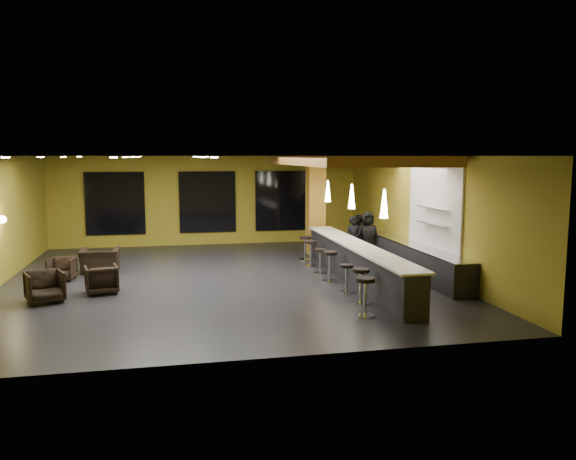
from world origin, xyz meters
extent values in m
cube|color=black|center=(0.00, 0.00, -0.05)|extent=(12.00, 13.00, 0.10)
cube|color=black|center=(0.00, 0.00, 3.55)|extent=(12.00, 13.00, 0.10)
cube|color=olive|center=(0.00, 6.55, 1.75)|extent=(12.00, 0.10, 3.50)
cube|color=olive|center=(0.00, -6.55, 1.75)|extent=(12.00, 0.10, 3.50)
cube|color=olive|center=(6.05, 0.00, 1.75)|extent=(0.10, 13.00, 3.50)
cube|color=#BC7C37|center=(4.00, 1.00, 3.36)|extent=(3.60, 8.00, 0.28)
cube|color=black|center=(-3.50, 6.44, 1.70)|extent=(2.20, 0.06, 2.40)
cube|color=black|center=(0.00, 6.44, 1.70)|extent=(2.20, 0.06, 2.40)
cube|color=black|center=(3.00, 6.44, 1.70)|extent=(2.20, 0.06, 2.40)
cube|color=white|center=(5.96, -1.00, 2.00)|extent=(0.06, 3.20, 2.40)
cube|color=black|center=(3.65, -1.00, 0.50)|extent=(0.60, 8.00, 1.00)
cube|color=white|center=(3.65, -1.00, 1.02)|extent=(0.78, 8.10, 0.05)
cube|color=black|center=(5.65, -0.50, 0.43)|extent=(0.70, 6.00, 0.86)
cube|color=silver|center=(5.65, -0.50, 0.89)|extent=(0.72, 6.00, 0.03)
cube|color=silver|center=(5.82, -1.20, 1.60)|extent=(0.30, 1.50, 0.03)
cube|color=silver|center=(5.82, -1.20, 2.05)|extent=(0.30, 1.50, 0.03)
cube|color=olive|center=(3.65, 3.60, 1.75)|extent=(0.60, 0.60, 3.50)
sphere|color=#FFE5B2|center=(-5.88, 0.50, 1.80)|extent=(0.22, 0.22, 0.22)
cone|color=white|center=(3.65, -3.00, 2.35)|extent=(0.20, 0.20, 0.70)
cone|color=white|center=(3.65, -0.50, 2.35)|extent=(0.20, 0.20, 0.70)
cone|color=white|center=(3.65, 2.00, 2.35)|extent=(0.20, 0.20, 0.70)
imported|color=black|center=(4.51, 1.86, 0.76)|extent=(0.56, 0.37, 1.52)
imported|color=black|center=(4.88, 2.33, 0.76)|extent=(0.88, 0.78, 1.51)
imported|color=black|center=(4.99, 1.83, 0.83)|extent=(0.83, 0.55, 1.66)
imported|color=black|center=(-4.43, -1.70, 0.38)|extent=(1.07, 1.09, 0.76)
imported|color=black|center=(-3.20, -1.04, 0.36)|extent=(0.93, 0.95, 0.73)
imported|color=black|center=(-4.48, 0.80, 0.32)|extent=(0.77, 0.78, 0.65)
imported|color=black|center=(-3.56, 1.70, 0.36)|extent=(1.12, 0.98, 0.72)
cylinder|color=silver|center=(2.71, -4.40, 0.02)|extent=(0.44, 0.44, 0.03)
cylinder|color=silver|center=(2.71, -4.40, 0.41)|extent=(0.08, 0.08, 0.77)
cylinder|color=black|center=(2.71, -4.40, 0.82)|extent=(0.42, 0.42, 0.09)
cylinder|color=silver|center=(2.96, -3.36, 0.02)|extent=(0.43, 0.43, 0.03)
cylinder|color=silver|center=(2.96, -3.36, 0.40)|extent=(0.08, 0.08, 0.76)
cylinder|color=black|center=(2.96, -3.36, 0.81)|extent=(0.41, 0.41, 0.09)
cylinder|color=silver|center=(2.97, -2.22, 0.01)|extent=(0.37, 0.37, 0.03)
cylinder|color=silver|center=(2.97, -2.22, 0.34)|extent=(0.07, 0.07, 0.65)
cylinder|color=black|center=(2.97, -2.22, 0.70)|extent=(0.35, 0.35, 0.07)
cylinder|color=silver|center=(2.90, -0.91, 0.02)|extent=(0.43, 0.43, 0.03)
cylinder|color=silver|center=(2.90, -0.91, 0.40)|extent=(0.08, 0.08, 0.76)
cylinder|color=black|center=(2.90, -0.91, 0.81)|extent=(0.41, 0.41, 0.09)
cylinder|color=silver|center=(2.92, 0.17, 0.01)|extent=(0.38, 0.38, 0.03)
cylinder|color=silver|center=(2.92, 0.17, 0.35)|extent=(0.07, 0.07, 0.66)
cylinder|color=black|center=(2.92, 0.17, 0.71)|extent=(0.36, 0.36, 0.08)
cylinder|color=silver|center=(2.91, 1.29, 0.02)|extent=(0.42, 0.42, 0.03)
cylinder|color=silver|center=(2.91, 1.29, 0.39)|extent=(0.07, 0.07, 0.73)
cylinder|color=black|center=(2.91, 1.29, 0.79)|extent=(0.40, 0.40, 0.08)
cylinder|color=silver|center=(2.99, 2.42, 0.02)|extent=(0.41, 0.41, 0.03)
cylinder|color=silver|center=(2.99, 2.42, 0.38)|extent=(0.07, 0.07, 0.71)
cylinder|color=black|center=(2.99, 2.42, 0.76)|extent=(0.39, 0.39, 0.08)
camera|label=1|loc=(-1.39, -15.77, 3.50)|focal=35.00mm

